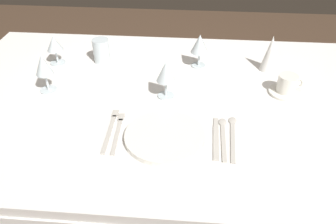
{
  "coord_description": "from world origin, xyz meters",
  "views": [
    {
      "loc": [
        0.08,
        -1.09,
        1.48
      ],
      "look_at": [
        -0.01,
        -0.12,
        0.76
      ],
      "focal_mm": 37.04,
      "sensor_mm": 36.0,
      "label": 1
    }
  ],
  "objects_px": {
    "wine_glass_right": "(54,45)",
    "napkin_folded": "(270,53)",
    "fork_outer": "(118,131)",
    "wine_glass_far": "(166,73)",
    "spoon_dessert": "(233,133)",
    "coffee_cup_left": "(288,83)",
    "spoon_soup": "(223,134)",
    "wine_glass_left": "(43,67)",
    "dinner_knife": "(216,139)",
    "drink_tumbler": "(101,52)",
    "fork_inner": "(111,129)",
    "wine_glass_centre": "(200,45)",
    "dinner_plate": "(165,137)"
  },
  "relations": [
    {
      "from": "fork_inner",
      "to": "spoon_dessert",
      "type": "bearing_deg",
      "value": 1.42
    },
    {
      "from": "dinner_plate",
      "to": "napkin_folded",
      "type": "xyz_separation_m",
      "value": [
        0.4,
        0.49,
        0.07
      ]
    },
    {
      "from": "spoon_soup",
      "to": "drink_tumbler",
      "type": "relative_size",
      "value": 2.07
    },
    {
      "from": "wine_glass_right",
      "to": "coffee_cup_left",
      "type": "bearing_deg",
      "value": -9.58
    },
    {
      "from": "wine_glass_centre",
      "to": "wine_glass_far",
      "type": "xyz_separation_m",
      "value": [
        -0.12,
        -0.25,
        0.0
      ]
    },
    {
      "from": "fork_inner",
      "to": "dinner_knife",
      "type": "xyz_separation_m",
      "value": [
        0.35,
        -0.02,
        0.0
      ]
    },
    {
      "from": "fork_outer",
      "to": "spoon_dessert",
      "type": "xyz_separation_m",
      "value": [
        0.38,
        0.02,
        0.0
      ]
    },
    {
      "from": "fork_inner",
      "to": "wine_glass_left",
      "type": "height_order",
      "value": "wine_glass_left"
    },
    {
      "from": "spoon_dessert",
      "to": "wine_glass_left",
      "type": "relative_size",
      "value": 1.51
    },
    {
      "from": "dinner_knife",
      "to": "napkin_folded",
      "type": "xyz_separation_m",
      "value": [
        0.23,
        0.48,
        0.08
      ]
    },
    {
      "from": "coffee_cup_left",
      "to": "spoon_dessert",
      "type": "bearing_deg",
      "value": -129.84
    },
    {
      "from": "spoon_soup",
      "to": "spoon_dessert",
      "type": "bearing_deg",
      "value": 9.53
    },
    {
      "from": "wine_glass_right",
      "to": "dinner_knife",
      "type": "bearing_deg",
      "value": -33.88
    },
    {
      "from": "spoon_soup",
      "to": "wine_glass_left",
      "type": "height_order",
      "value": "wine_glass_left"
    },
    {
      "from": "coffee_cup_left",
      "to": "wine_glass_far",
      "type": "relative_size",
      "value": 0.66
    },
    {
      "from": "dinner_plate",
      "to": "drink_tumbler",
      "type": "distance_m",
      "value": 0.61
    },
    {
      "from": "fork_outer",
      "to": "wine_glass_right",
      "type": "height_order",
      "value": "wine_glass_right"
    },
    {
      "from": "wine_glass_far",
      "to": "drink_tumbler",
      "type": "relative_size",
      "value": 1.41
    },
    {
      "from": "spoon_soup",
      "to": "wine_glass_right",
      "type": "xyz_separation_m",
      "value": [
        -0.71,
        0.43,
        0.09
      ]
    },
    {
      "from": "coffee_cup_left",
      "to": "wine_glass_left",
      "type": "relative_size",
      "value": 0.64
    },
    {
      "from": "dinner_plate",
      "to": "fork_inner",
      "type": "bearing_deg",
      "value": 169.77
    },
    {
      "from": "dinner_plate",
      "to": "coffee_cup_left",
      "type": "xyz_separation_m",
      "value": [
        0.44,
        0.31,
        0.04
      ]
    },
    {
      "from": "fork_inner",
      "to": "drink_tumbler",
      "type": "xyz_separation_m",
      "value": [
        -0.14,
        0.47,
        0.04
      ]
    },
    {
      "from": "spoon_soup",
      "to": "coffee_cup_left",
      "type": "distance_m",
      "value": 0.37
    },
    {
      "from": "coffee_cup_left",
      "to": "drink_tumbler",
      "type": "height_order",
      "value": "drink_tumbler"
    },
    {
      "from": "wine_glass_right",
      "to": "napkin_folded",
      "type": "relative_size",
      "value": 0.81
    },
    {
      "from": "dinner_plate",
      "to": "drink_tumbler",
      "type": "bearing_deg",
      "value": 122.89
    },
    {
      "from": "fork_outer",
      "to": "napkin_folded",
      "type": "bearing_deg",
      "value": 39.94
    },
    {
      "from": "dinner_plate",
      "to": "spoon_dessert",
      "type": "height_order",
      "value": "dinner_plate"
    },
    {
      "from": "drink_tumbler",
      "to": "fork_outer",
      "type": "bearing_deg",
      "value": -70.8
    },
    {
      "from": "dinner_knife",
      "to": "spoon_soup",
      "type": "relative_size",
      "value": 0.98
    },
    {
      "from": "fork_inner",
      "to": "spoon_soup",
      "type": "bearing_deg",
      "value": 0.73
    },
    {
      "from": "fork_inner",
      "to": "wine_glass_centre",
      "type": "xyz_separation_m",
      "value": [
        0.29,
        0.46,
        0.1
      ]
    },
    {
      "from": "fork_outer",
      "to": "drink_tumbler",
      "type": "bearing_deg",
      "value": 109.2
    },
    {
      "from": "fork_outer",
      "to": "drink_tumbler",
      "type": "relative_size",
      "value": 2.05
    },
    {
      "from": "drink_tumbler",
      "to": "spoon_dessert",
      "type": "bearing_deg",
      "value": -40.13
    },
    {
      "from": "dinner_plate",
      "to": "spoon_soup",
      "type": "height_order",
      "value": "dinner_plate"
    },
    {
      "from": "wine_glass_right",
      "to": "spoon_soup",
      "type": "bearing_deg",
      "value": -31.3
    },
    {
      "from": "drink_tumbler",
      "to": "wine_glass_far",
      "type": "bearing_deg",
      "value": -40.1
    },
    {
      "from": "dinner_plate",
      "to": "wine_glass_centre",
      "type": "height_order",
      "value": "wine_glass_centre"
    },
    {
      "from": "spoon_soup",
      "to": "coffee_cup_left",
      "type": "bearing_deg",
      "value": 46.89
    },
    {
      "from": "wine_glass_right",
      "to": "spoon_dessert",
      "type": "bearing_deg",
      "value": -29.89
    },
    {
      "from": "spoon_soup",
      "to": "spoon_dessert",
      "type": "distance_m",
      "value": 0.03
    },
    {
      "from": "dinner_plate",
      "to": "fork_outer",
      "type": "relative_size",
      "value": 1.23
    },
    {
      "from": "wine_glass_right",
      "to": "wine_glass_far",
      "type": "xyz_separation_m",
      "value": [
        0.5,
        -0.22,
        0.01
      ]
    },
    {
      "from": "wine_glass_far",
      "to": "napkin_folded",
      "type": "height_order",
      "value": "napkin_folded"
    },
    {
      "from": "coffee_cup_left",
      "to": "wine_glass_left",
      "type": "bearing_deg",
      "value": -176.41
    },
    {
      "from": "wine_glass_centre",
      "to": "wine_glass_right",
      "type": "bearing_deg",
      "value": -177.43
    },
    {
      "from": "wine_glass_centre",
      "to": "fork_outer",
      "type": "bearing_deg",
      "value": -118.81
    },
    {
      "from": "spoon_dessert",
      "to": "wine_glass_centre",
      "type": "xyz_separation_m",
      "value": [
        -0.12,
        0.45,
        0.1
      ]
    }
  ]
}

